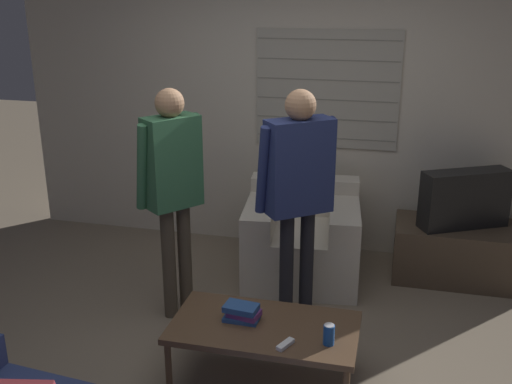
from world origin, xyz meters
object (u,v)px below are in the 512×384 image
object	(u,v)px
armchair_beige	(302,239)
coffee_table	(264,330)
spare_remote	(285,344)
person_right_standing	(298,180)
person_left_standing	(172,178)
soda_can	(329,335)
tv	(465,199)
book_stack	(242,312)

from	to	relation	value
armchair_beige	coffee_table	xyz separation A→B (m)	(0.02, -1.49, 0.03)
spare_remote	coffee_table	bearing A→B (deg)	156.51
coffee_table	person_right_standing	world-z (taller)	person_right_standing
person_left_standing	soda_can	size ratio (longest dim) A/B	13.50
tv	person_left_standing	xyz separation A→B (m)	(-2.09, -1.09, 0.36)
book_stack	tv	bearing A→B (deg)	50.61
coffee_table	tv	bearing A→B (deg)	54.03
book_stack	soda_can	size ratio (longest dim) A/B	1.84
spare_remote	book_stack	bearing A→B (deg)	170.54
person_left_standing	person_right_standing	size ratio (longest dim) A/B	0.99
soda_can	tv	bearing A→B (deg)	65.10
tv	spare_remote	size ratio (longest dim) A/B	5.49
book_stack	spare_remote	bearing A→B (deg)	-34.87
tv	book_stack	xyz separation A→B (m)	(-1.41, -1.72, -0.26)
book_stack	spare_remote	distance (m)	0.38
person_left_standing	spare_remote	size ratio (longest dim) A/B	12.64
armchair_beige	spare_remote	size ratio (longest dim) A/B	7.53
soda_can	coffee_table	bearing A→B (deg)	164.52
person_right_standing	armchair_beige	bearing A→B (deg)	58.41
coffee_table	book_stack	xyz separation A→B (m)	(-0.15, 0.03, 0.09)
coffee_table	spare_remote	bearing A→B (deg)	-48.90
tv	person_right_standing	xyz separation A→B (m)	(-1.21, -1.00, 0.39)
book_stack	soda_can	world-z (taller)	soda_can
soda_can	spare_remote	distance (m)	0.25
person_right_standing	coffee_table	bearing A→B (deg)	-132.16
armchair_beige	book_stack	xyz separation A→B (m)	(-0.13, -1.46, 0.12)
soda_can	book_stack	bearing A→B (deg)	165.94
armchair_beige	soda_can	size ratio (longest dim) A/B	8.04
soda_can	spare_remote	size ratio (longest dim) A/B	0.94
coffee_table	tv	xyz separation A→B (m)	(1.27, 1.75, 0.35)
armchair_beige	person_left_standing	bearing A→B (deg)	39.57
coffee_table	person_right_standing	distance (m)	1.05
coffee_table	soda_can	xyz separation A→B (m)	(0.40, -0.11, 0.10)
coffee_table	person_left_standing	xyz separation A→B (m)	(-0.82, 0.66, 0.71)
armchair_beige	coffee_table	distance (m)	1.49
armchair_beige	person_right_standing	bearing A→B (deg)	89.53
armchair_beige	coffee_table	world-z (taller)	armchair_beige
person_right_standing	soda_can	size ratio (longest dim) A/B	13.60
book_stack	person_left_standing	bearing A→B (deg)	136.85
coffee_table	soda_can	world-z (taller)	soda_can
book_stack	soda_can	distance (m)	0.57
person_left_standing	book_stack	world-z (taller)	person_left_standing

